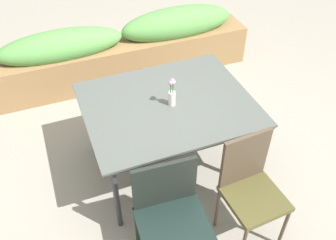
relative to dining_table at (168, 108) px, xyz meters
name	(u,v)px	position (x,y,z in m)	size (l,w,h in m)	color
ground_plane	(170,162)	(0.03, 0.01, -0.72)	(12.00, 12.00, 0.00)	gray
dining_table	(168,108)	(0.00, 0.00, 0.00)	(1.42, 1.15, 0.77)	#4C514C
chair_near_right	(250,185)	(0.31, -0.87, -0.16)	(0.43, 0.43, 0.96)	#4C4623
chair_near_left	(171,215)	(-0.31, -0.87, -0.22)	(0.53, 0.53, 0.87)	black
flower_vase	(172,94)	(0.02, -0.03, 0.16)	(0.07, 0.06, 0.26)	silver
planter_box	(124,50)	(0.05, 1.61, -0.33)	(3.17, 0.48, 0.81)	olive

